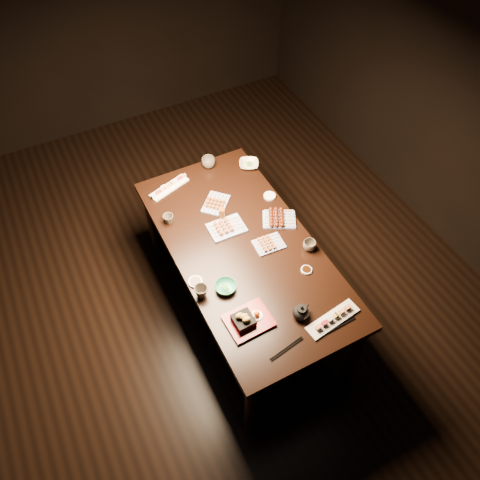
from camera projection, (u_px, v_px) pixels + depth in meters
name	position (u px, v px, depth m)	size (l,w,h in m)	color
ground	(217.00, 290.00, 3.78)	(5.00, 5.00, 0.00)	black
dining_table	(243.00, 279.00, 3.39)	(0.90, 1.80, 0.75)	black
sushi_platter_near	(333.00, 318.00, 2.74)	(0.35, 0.10, 0.04)	white
sushi_platter_far	(169.00, 186.00, 3.44)	(0.32, 0.09, 0.04)	white
yakitori_plate_center	(226.00, 226.00, 3.18)	(0.24, 0.18, 0.06)	#828EB6
yakitori_plate_right	(269.00, 243.00, 3.09)	(0.19, 0.14, 0.05)	#828EB6
yakitori_plate_left	(216.00, 202.00, 3.33)	(0.21, 0.15, 0.05)	#828EB6
tsukune_plate	(279.00, 218.00, 3.23)	(0.23, 0.16, 0.06)	#828EB6
edamame_bowl_green	(226.00, 287.00, 2.88)	(0.13, 0.13, 0.04)	#339C72
edamame_bowl_cream	(249.00, 164.00, 3.59)	(0.15, 0.15, 0.04)	beige
tempura_tray	(249.00, 317.00, 2.71)	(0.27, 0.21, 0.10)	black
teacup_near_left	(201.00, 292.00, 2.84)	(0.08, 0.08, 0.08)	#50473D
teacup_mid_right	(309.00, 245.00, 3.07)	(0.09, 0.09, 0.07)	#50473D
teacup_far_left	(168.00, 219.00, 3.21)	(0.07, 0.07, 0.07)	#50473D
teacup_far_right	(208.00, 162.00, 3.57)	(0.10, 0.10, 0.08)	#50473D
teapot	(301.00, 311.00, 2.74)	(0.12, 0.12, 0.10)	black
condiment_bottle	(222.00, 212.00, 3.21)	(0.04, 0.04, 0.13)	#69360E
sauce_dish_west	(195.00, 282.00, 2.92)	(0.09, 0.09, 0.02)	white
sauce_dish_east	(270.00, 196.00, 3.39)	(0.09, 0.09, 0.02)	white
sauce_dish_se	(306.00, 270.00, 2.98)	(0.07, 0.07, 0.01)	white
sauce_dish_nw	(166.00, 189.00, 3.44)	(0.08, 0.08, 0.01)	white
chopsticks_near	(287.00, 349.00, 2.64)	(0.24, 0.02, 0.01)	black
chopsticks_se	(338.00, 326.00, 2.73)	(0.25, 0.02, 0.01)	black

